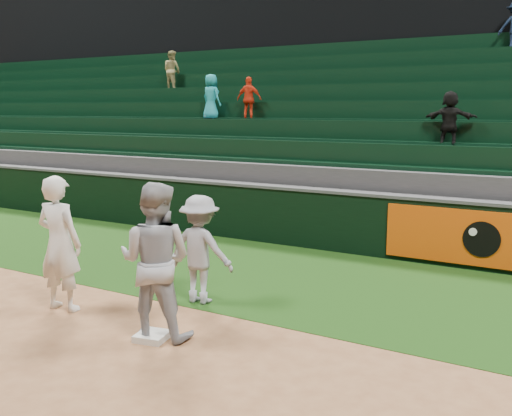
{
  "coord_description": "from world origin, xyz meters",
  "views": [
    {
      "loc": [
        4.84,
        -5.49,
        2.87
      ],
      "look_at": [
        0.35,
        2.3,
        1.3
      ],
      "focal_mm": 40.0,
      "sensor_mm": 36.0,
      "label": 1
    }
  ],
  "objects_px": {
    "first_baseman": "(60,244)",
    "baserunner": "(156,261)",
    "base_coach": "(200,249)",
    "first_base": "(152,336)"
  },
  "relations": [
    {
      "from": "first_base",
      "to": "first_baseman",
      "type": "height_order",
      "value": "first_baseman"
    },
    {
      "from": "baserunner",
      "to": "base_coach",
      "type": "xyz_separation_m",
      "value": [
        -0.28,
        1.34,
        -0.18
      ]
    },
    {
      "from": "baserunner",
      "to": "base_coach",
      "type": "height_order",
      "value": "baserunner"
    },
    {
      "from": "first_baseman",
      "to": "baserunner",
      "type": "distance_m",
      "value": 1.84
    },
    {
      "from": "first_base",
      "to": "baserunner",
      "type": "distance_m",
      "value": 0.96
    },
    {
      "from": "base_coach",
      "to": "first_base",
      "type": "bearing_deg",
      "value": 97.42
    },
    {
      "from": "baserunner",
      "to": "first_baseman",
      "type": "bearing_deg",
      "value": -17.94
    },
    {
      "from": "first_baseman",
      "to": "base_coach",
      "type": "bearing_deg",
      "value": -147.49
    },
    {
      "from": "base_coach",
      "to": "baserunner",
      "type": "bearing_deg",
      "value": 98.0
    },
    {
      "from": "first_baseman",
      "to": "baserunner",
      "type": "bearing_deg",
      "value": 170.83
    }
  ]
}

